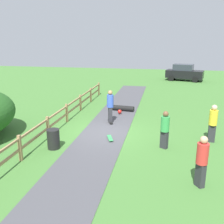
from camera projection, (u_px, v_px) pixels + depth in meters
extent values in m
plane|color=#427533|center=(105.00, 132.00, 13.50)|extent=(60.00, 60.00, 0.00)
cube|color=#47474C|center=(105.00, 132.00, 13.50)|extent=(2.40, 28.00, 0.02)
cube|color=#997A51|center=(20.00, 148.00, 10.21)|extent=(0.12, 0.12, 1.10)
cube|color=#997A51|center=(48.00, 127.00, 12.63)|extent=(0.12, 0.12, 1.10)
cube|color=#997A51|center=(67.00, 113.00, 15.05)|extent=(0.12, 0.12, 1.10)
cube|color=#997A51|center=(80.00, 103.00, 17.48)|extent=(0.12, 0.12, 1.10)
cube|color=#997A51|center=(91.00, 95.00, 19.90)|extent=(0.12, 0.12, 1.10)
cube|color=#997A51|center=(99.00, 89.00, 22.32)|extent=(0.12, 0.12, 1.10)
cube|color=#997A51|center=(58.00, 120.00, 13.86)|extent=(0.08, 18.00, 0.09)
cube|color=#997A51|center=(58.00, 112.00, 13.73)|extent=(0.08, 18.00, 0.09)
cylinder|color=black|center=(53.00, 139.00, 11.41)|extent=(0.56, 0.56, 0.90)
cube|color=black|center=(110.00, 121.00, 14.99)|extent=(0.46, 0.82, 0.02)
cylinder|color=silver|center=(108.00, 121.00, 15.26)|extent=(0.05, 0.07, 0.06)
cylinder|color=silver|center=(111.00, 121.00, 15.28)|extent=(0.05, 0.07, 0.06)
cylinder|color=silver|center=(110.00, 124.00, 14.73)|extent=(0.05, 0.07, 0.06)
cylinder|color=silver|center=(112.00, 123.00, 14.75)|extent=(0.05, 0.07, 0.06)
cube|color=#2D2D33|center=(110.00, 114.00, 14.87)|extent=(0.30, 0.37, 0.87)
cylinder|color=blue|center=(110.00, 101.00, 14.65)|extent=(0.49, 0.49, 0.72)
sphere|color=#9E704C|center=(110.00, 93.00, 14.52)|extent=(0.26, 0.26, 0.26)
cylinder|color=black|center=(123.00, 108.00, 17.42)|extent=(1.52, 0.52, 0.36)
sphere|color=red|center=(120.00, 112.00, 16.63)|extent=(0.26, 0.26, 0.26)
cube|color=#338C4C|center=(110.00, 138.00, 12.49)|extent=(0.47, 0.82, 0.02)
cylinder|color=silver|center=(112.00, 141.00, 12.25)|extent=(0.05, 0.07, 0.06)
cylinder|color=silver|center=(109.00, 141.00, 12.23)|extent=(0.05, 0.07, 0.06)
cylinder|color=silver|center=(111.00, 137.00, 12.78)|extent=(0.05, 0.07, 0.06)
cylinder|color=silver|center=(108.00, 137.00, 12.76)|extent=(0.05, 0.07, 0.06)
cube|color=#2D2D33|center=(212.00, 133.00, 12.15)|extent=(0.33, 0.22, 0.86)
cylinder|color=yellow|center=(213.00, 118.00, 11.93)|extent=(0.40, 0.40, 0.72)
sphere|color=beige|center=(215.00, 108.00, 11.80)|extent=(0.26, 0.26, 0.26)
cube|color=#2D2D33|center=(200.00, 175.00, 8.45)|extent=(0.34, 0.38, 0.84)
cylinder|color=red|center=(203.00, 154.00, 8.24)|extent=(0.52, 0.52, 0.70)
sphere|color=tan|center=(204.00, 140.00, 8.11)|extent=(0.25, 0.25, 0.25)
cube|color=#2D2D33|center=(164.00, 140.00, 11.45)|extent=(0.38, 0.34, 0.81)
cylinder|color=green|center=(165.00, 124.00, 11.24)|extent=(0.53, 0.53, 0.68)
sphere|color=brown|center=(166.00, 114.00, 11.12)|extent=(0.24, 0.24, 0.24)
cube|color=black|center=(185.00, 74.00, 30.02)|extent=(4.48, 2.65, 0.90)
cube|color=#2D333D|center=(183.00, 67.00, 29.88)|extent=(2.51, 2.04, 0.70)
cylinder|color=black|center=(197.00, 78.00, 30.36)|extent=(0.68, 0.39, 0.64)
cylinder|color=black|center=(195.00, 80.00, 28.83)|extent=(0.68, 0.39, 0.64)
cylinder|color=black|center=(174.00, 76.00, 31.46)|extent=(0.68, 0.39, 0.64)
cylinder|color=black|center=(171.00, 78.00, 29.93)|extent=(0.68, 0.39, 0.64)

